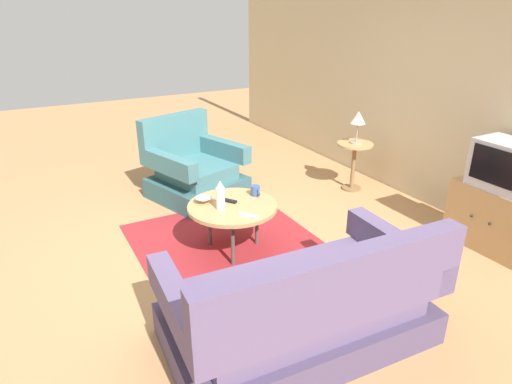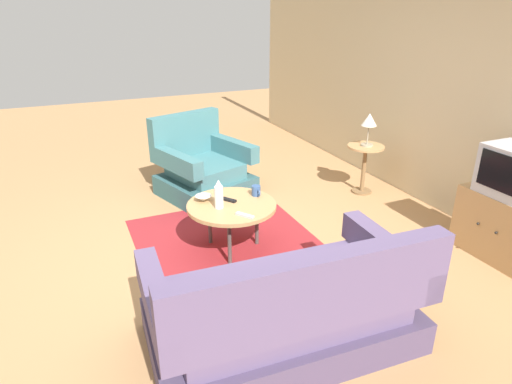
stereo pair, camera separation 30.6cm
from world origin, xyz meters
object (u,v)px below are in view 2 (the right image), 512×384
at_px(side_table, 365,159).
at_px(tv_stand, 504,226).
at_px(armchair, 202,170).
at_px(coffee_table, 232,207).
at_px(mug, 256,191).
at_px(couch, 286,311).
at_px(vase, 219,194).
at_px(tv_remote_silver, 245,215).
at_px(tv_remote_dark, 229,200).
at_px(table_lamp, 369,122).
at_px(bowl, 204,198).

height_order(side_table, tv_stand, tv_stand).
relative_size(armchair, coffee_table, 1.44).
height_order(tv_stand, mug, tv_stand).
bearing_deg(mug, coffee_table, -72.87).
height_order(couch, vase, couch).
xyz_separation_m(mug, tv_remote_silver, (0.38, -0.28, -0.04)).
height_order(tv_stand, tv_remote_dark, tv_stand).
height_order(coffee_table, tv_remote_silver, tv_remote_silver).
bearing_deg(vase, tv_stand, 65.28).
bearing_deg(couch, coffee_table, 87.02).
height_order(tv_stand, tv_remote_silver, tv_stand).
distance_m(couch, mug, 1.53).
bearing_deg(tv_stand, tv_remote_dark, -118.14).
distance_m(couch, vase, 1.37).
xyz_separation_m(armchair, coffee_table, (1.44, -0.16, 0.13)).
height_order(mug, tv_remote_dark, mug).
relative_size(tv_stand, tv_remote_dark, 5.24).
relative_size(couch, table_lamp, 4.65).
height_order(armchair, tv_remote_silver, armchair).
bearing_deg(coffee_table, tv_remote_dark, 178.75).
xyz_separation_m(coffee_table, vase, (0.03, -0.13, 0.16)).
height_order(coffee_table, tv_remote_dark, tv_remote_dark).
relative_size(mug, tv_remote_silver, 0.81).
xyz_separation_m(armchair, tv_remote_dark, (1.36, -0.16, 0.18)).
bearing_deg(mug, side_table, 108.53).
height_order(side_table, table_lamp, table_lamp).
relative_size(tv_stand, tv_remote_silver, 4.66).
relative_size(couch, tv_remote_dark, 12.10).
bearing_deg(tv_remote_dark, bowl, 33.08).
bearing_deg(mug, tv_stand, 58.18).
xyz_separation_m(couch, side_table, (-2.02, 2.13, 0.14)).
bearing_deg(couch, tv_stand, 8.93).
xyz_separation_m(mug, bowl, (-0.08, -0.50, -0.02)).
xyz_separation_m(side_table, tv_remote_dark, (0.58, -1.99, 0.06)).
xyz_separation_m(armchair, bowl, (1.27, -0.38, 0.19)).
bearing_deg(side_table, coffee_table, -71.67).
height_order(couch, coffee_table, couch).
height_order(couch, tv_remote_dark, couch).
xyz_separation_m(bowl, tv_remote_silver, (0.46, 0.23, -0.02)).
bearing_deg(tv_remote_dark, armchair, -40.76).
relative_size(vase, bowl, 1.73).
bearing_deg(tv_remote_dark, tv_remote_silver, 147.57).
bearing_deg(armchair, tv_remote_dark, 65.39).
bearing_deg(armchair, coffee_table, 65.67).
bearing_deg(tv_stand, couch, -84.05).
height_order(coffee_table, mug, mug).
distance_m(armchair, vase, 1.52).
bearing_deg(tv_stand, armchair, -140.96).
xyz_separation_m(couch, vase, (-1.33, 0.01, 0.32)).
relative_size(tv_stand, vase, 2.94).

